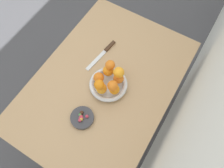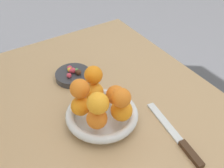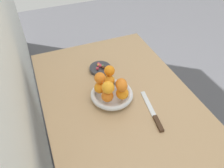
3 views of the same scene
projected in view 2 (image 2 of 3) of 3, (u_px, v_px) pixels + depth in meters
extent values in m
cube|color=tan|center=(113.00, 122.00, 0.87)|extent=(1.10, 0.76, 0.04)
cylinder|color=tan|center=(114.00, 90.00, 1.56)|extent=(0.05, 0.05, 0.70)
cylinder|color=silver|center=(102.00, 119.00, 0.85)|extent=(0.18, 0.18, 0.01)
torus|color=silver|center=(102.00, 114.00, 0.83)|extent=(0.22, 0.22, 0.03)
cylinder|color=#333338|center=(73.00, 75.00, 1.00)|extent=(0.13, 0.13, 0.02)
sphere|color=orange|center=(94.00, 92.00, 0.85)|extent=(0.06, 0.06, 0.06)
sphere|color=orange|center=(81.00, 106.00, 0.80)|extent=(0.06, 0.06, 0.06)
sphere|color=orange|center=(97.00, 119.00, 0.76)|extent=(0.06, 0.06, 0.06)
sphere|color=orange|center=(120.00, 111.00, 0.78)|extent=(0.06, 0.06, 0.06)
sphere|color=orange|center=(116.00, 95.00, 0.84)|extent=(0.06, 0.06, 0.06)
sphere|color=orange|center=(93.00, 75.00, 0.82)|extent=(0.05, 0.05, 0.05)
sphere|color=orange|center=(121.00, 98.00, 0.74)|extent=(0.05, 0.05, 0.05)
sphere|color=orange|center=(80.00, 89.00, 0.77)|extent=(0.06, 0.06, 0.06)
sphere|color=orange|center=(98.00, 103.00, 0.72)|extent=(0.06, 0.06, 0.06)
sphere|color=#C6384C|center=(72.00, 70.00, 1.00)|extent=(0.02, 0.02, 0.02)
sphere|color=#C6384C|center=(69.00, 75.00, 0.97)|extent=(0.02, 0.02, 0.02)
sphere|color=gold|center=(70.00, 70.00, 1.00)|extent=(0.02, 0.02, 0.02)
sphere|color=#C6384C|center=(71.00, 71.00, 0.99)|extent=(0.02, 0.02, 0.02)
sphere|color=#472819|center=(77.00, 73.00, 0.98)|extent=(0.02, 0.02, 0.02)
sphere|color=#C6384C|center=(70.00, 68.00, 1.00)|extent=(0.02, 0.02, 0.02)
sphere|color=#4C9947|center=(76.00, 71.00, 0.99)|extent=(0.02, 0.02, 0.02)
sphere|color=#C6384C|center=(73.00, 70.00, 0.99)|extent=(0.02, 0.02, 0.02)
cube|color=#3F2819|center=(191.00, 154.00, 0.75)|extent=(0.09, 0.03, 0.01)
cube|color=silver|center=(164.00, 122.00, 0.84)|extent=(0.17, 0.05, 0.01)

